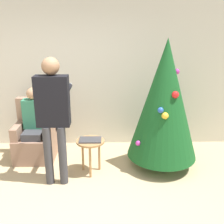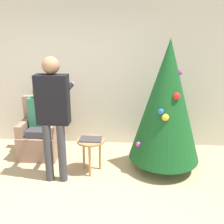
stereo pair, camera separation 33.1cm
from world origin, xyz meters
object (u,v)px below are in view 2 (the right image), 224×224
(person_seated, at_px, (39,119))
(person_standing, at_px, (53,108))
(armchair, at_px, (41,135))
(christmas_tree, at_px, (167,101))
(side_stool, at_px, (91,145))

(person_seated, xyz_separation_m, person_standing, (0.50, -0.73, 0.43))
(armchair, distance_m, person_standing, 1.18)
(christmas_tree, xyz_separation_m, person_seated, (-2.12, 0.28, -0.44))
(person_seated, relative_size, person_standing, 0.68)
(person_standing, height_order, side_stool, person_standing)
(person_standing, xyz_separation_m, side_stool, (0.48, 0.23, -0.65))
(christmas_tree, relative_size, side_stool, 3.76)
(person_standing, relative_size, side_stool, 3.34)
(person_seated, xyz_separation_m, side_stool, (0.98, -0.50, -0.22))
(side_stool, bearing_deg, armchair, 151.70)
(armchair, relative_size, person_seated, 0.84)
(christmas_tree, height_order, side_stool, christmas_tree)
(armchair, distance_m, side_stool, 1.12)
(armchair, bearing_deg, person_standing, -56.75)
(christmas_tree, bearing_deg, person_standing, -164.78)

